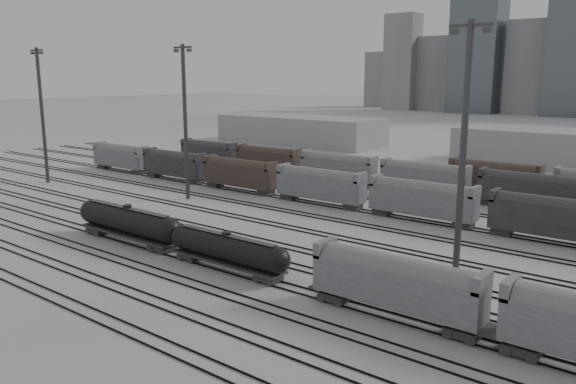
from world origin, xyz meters
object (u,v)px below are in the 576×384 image
Objects in this scene: tank_car_a at (128,221)px; light_mast_a at (42,112)px; tank_car_b at (227,249)px; hopper_car_a at (396,281)px; light_mast_c at (463,149)px.

light_mast_a is at bearing 161.83° from tank_car_a.
hopper_car_a is (19.11, 0.00, 0.97)m from tank_car_b.
hopper_car_a reaches higher than tank_car_a.
light_mast_a is at bearing 166.53° from tank_car_b.
light_mast_a reaches higher than hopper_car_a.
tank_car_a is at bearing 180.00° from hopper_car_a.
tank_car_b is (16.39, -0.00, -0.27)m from tank_car_a.
light_mast_a is (-44.29, 14.53, 10.57)m from tank_car_a.
hopper_car_a is 0.59× the size of light_mast_a.
tank_car_b is 1.08× the size of hopper_car_a.
light_mast_c reaches higher than tank_car_a.
tank_car_a is 39.37m from light_mast_c.
tank_car_a is 16.39m from tank_car_b.
hopper_car_a is at bearing -10.32° from light_mast_a.
light_mast_a reaches higher than light_mast_c.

